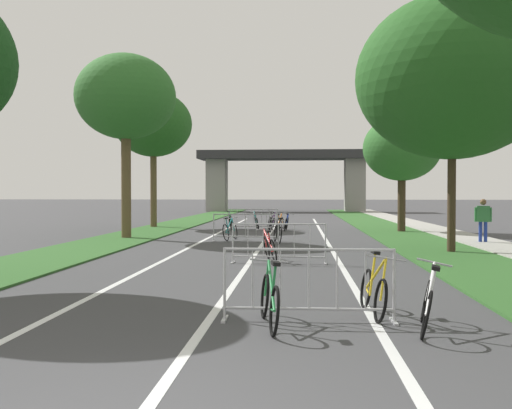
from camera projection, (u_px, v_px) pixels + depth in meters
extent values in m
cube|color=#2D5B26|center=(167.00, 227.00, 29.86)|extent=(2.75, 62.10, 0.05)
cube|color=#2D5B26|center=(384.00, 228.00, 29.01)|extent=(2.75, 62.10, 0.05)
cube|color=#9E9B93|center=(429.00, 228.00, 28.84)|extent=(1.82, 62.10, 0.08)
cube|color=silver|center=(265.00, 240.00, 22.02)|extent=(0.14, 35.92, 0.01)
cube|color=silver|center=(326.00, 240.00, 21.84)|extent=(0.14, 35.92, 0.01)
cube|color=silver|center=(205.00, 239.00, 22.20)|extent=(0.14, 35.92, 0.01)
cube|color=#2D2D30|center=(285.00, 155.00, 55.16)|extent=(16.80, 4.30, 0.81)
cube|color=gray|center=(217.00, 186.00, 55.73)|extent=(1.88, 2.40, 5.12)
cube|color=gray|center=(355.00, 185.00, 54.72)|extent=(1.88, 2.40, 5.12)
cylinder|color=brown|center=(126.00, 187.00, 22.63)|extent=(0.39, 0.39, 4.19)
ellipsoid|color=#2D6628|center=(126.00, 97.00, 22.56)|extent=(4.00, 4.00, 3.40)
cylinder|color=brown|center=(154.00, 190.00, 29.83)|extent=(0.34, 0.34, 3.95)
ellipsoid|color=#23561E|center=(153.00, 124.00, 29.76)|extent=(4.07, 4.07, 3.46)
cylinder|color=#3D2D1E|center=(452.00, 201.00, 17.19)|extent=(0.25, 0.25, 3.15)
ellipsoid|color=#23561E|center=(452.00, 77.00, 17.11)|extent=(5.84, 5.84, 4.97)
cylinder|color=#3D2D1E|center=(402.00, 205.00, 26.26)|extent=(0.36, 0.36, 2.58)
ellipsoid|color=#2D6628|center=(402.00, 148.00, 26.21)|extent=(3.59, 3.59, 3.05)
cylinder|color=#ADADB2|center=(225.00, 284.00, 8.14)|extent=(0.04, 0.04, 1.05)
cube|color=#ADADB2|center=(225.00, 319.00, 8.15)|extent=(0.06, 0.44, 0.03)
cylinder|color=#ADADB2|center=(394.00, 286.00, 7.98)|extent=(0.04, 0.04, 1.05)
cube|color=#ADADB2|center=(394.00, 321.00, 7.99)|extent=(0.06, 0.44, 0.03)
cylinder|color=#ADADB2|center=(309.00, 249.00, 8.05)|extent=(2.41, 0.06, 0.04)
cylinder|color=#ADADB2|center=(308.00, 309.00, 8.07)|extent=(2.41, 0.06, 0.04)
cylinder|color=#ADADB2|center=(252.00, 278.00, 8.11)|extent=(0.02, 0.02, 0.87)
cylinder|color=#ADADB2|center=(280.00, 278.00, 8.09)|extent=(0.02, 0.02, 0.87)
cylinder|color=#ADADB2|center=(309.00, 278.00, 8.06)|extent=(0.02, 0.02, 0.87)
cylinder|color=#ADADB2|center=(337.00, 279.00, 8.03)|extent=(0.02, 0.02, 0.87)
cylinder|color=#ADADB2|center=(365.00, 279.00, 8.01)|extent=(0.02, 0.02, 0.87)
cylinder|color=#ADADB2|center=(233.00, 243.00, 14.79)|extent=(0.04, 0.04, 1.05)
cube|color=#ADADB2|center=(233.00, 262.00, 14.80)|extent=(0.07, 0.44, 0.03)
cylinder|color=#ADADB2|center=(325.00, 244.00, 14.53)|extent=(0.04, 0.04, 1.05)
cube|color=#ADADB2|center=(325.00, 264.00, 14.54)|extent=(0.07, 0.44, 0.03)
cylinder|color=#ADADB2|center=(279.00, 224.00, 14.65)|extent=(2.41, 0.12, 0.04)
cylinder|color=#ADADB2|center=(279.00, 257.00, 14.66)|extent=(2.41, 0.12, 0.04)
cylinder|color=#ADADB2|center=(248.00, 240.00, 14.74)|extent=(0.02, 0.02, 0.87)
cylinder|color=#ADADB2|center=(263.00, 240.00, 14.70)|extent=(0.02, 0.02, 0.87)
cylinder|color=#ADADB2|center=(279.00, 240.00, 14.66)|extent=(0.02, 0.02, 0.87)
cylinder|color=#ADADB2|center=(294.00, 240.00, 14.61)|extent=(0.02, 0.02, 0.87)
cylinder|color=#ADADB2|center=(310.00, 240.00, 14.57)|extent=(0.02, 0.02, 0.87)
cylinder|color=#ADADB2|center=(214.00, 227.00, 21.38)|extent=(0.04, 0.04, 1.05)
cube|color=#ADADB2|center=(214.00, 241.00, 21.39)|extent=(0.07, 0.44, 0.03)
cylinder|color=#ADADB2|center=(277.00, 228.00, 21.25)|extent=(0.04, 0.04, 1.05)
cube|color=#ADADB2|center=(277.00, 241.00, 21.26)|extent=(0.07, 0.44, 0.03)
cylinder|color=#ADADB2|center=(245.00, 214.00, 21.31)|extent=(2.41, 0.09, 0.04)
cylinder|color=#ADADB2|center=(245.00, 237.00, 21.32)|extent=(2.41, 0.09, 0.04)
cylinder|color=#ADADB2|center=(224.00, 225.00, 21.36)|extent=(0.02, 0.02, 0.87)
cylinder|color=#ADADB2|center=(235.00, 225.00, 21.34)|extent=(0.02, 0.02, 0.87)
cylinder|color=#ADADB2|center=(245.00, 225.00, 21.31)|extent=(0.02, 0.02, 0.87)
cylinder|color=#ADADB2|center=(256.00, 225.00, 21.29)|extent=(0.02, 0.02, 0.87)
cylinder|color=#ADADB2|center=(267.00, 225.00, 21.27)|extent=(0.02, 0.02, 0.87)
cylinder|color=#ADADB2|center=(229.00, 219.00, 27.95)|extent=(0.04, 0.04, 1.05)
cube|color=#ADADB2|center=(229.00, 230.00, 27.96)|extent=(0.07, 0.44, 0.03)
cylinder|color=#ADADB2|center=(278.00, 219.00, 27.81)|extent=(0.04, 0.04, 1.05)
cube|color=#ADADB2|center=(278.00, 230.00, 27.82)|extent=(0.07, 0.44, 0.03)
cylinder|color=#ADADB2|center=(253.00, 209.00, 27.87)|extent=(2.41, 0.09, 0.04)
cylinder|color=#ADADB2|center=(253.00, 226.00, 27.89)|extent=(2.41, 0.09, 0.04)
cylinder|color=#ADADB2|center=(237.00, 218.00, 27.92)|extent=(0.02, 0.02, 0.87)
cylinder|color=#ADADB2|center=(245.00, 218.00, 27.90)|extent=(0.02, 0.02, 0.87)
cylinder|color=#ADADB2|center=(253.00, 218.00, 27.88)|extent=(0.02, 0.02, 0.87)
cylinder|color=#ADADB2|center=(261.00, 218.00, 27.86)|extent=(0.02, 0.02, 0.87)
cylinder|color=#ADADB2|center=(269.00, 218.00, 27.83)|extent=(0.02, 0.02, 0.87)
torus|color=black|center=(274.00, 311.00, 7.20)|extent=(0.21, 0.66, 0.66)
torus|color=black|center=(265.00, 296.00, 8.27)|extent=(0.21, 0.66, 0.66)
cylinder|color=#1E7238|center=(271.00, 284.00, 7.71)|extent=(0.17, 1.04, 0.56)
cylinder|color=#1E7238|center=(273.00, 287.00, 7.50)|extent=(0.12, 0.11, 0.63)
cylinder|color=#1E7238|center=(273.00, 310.00, 7.37)|extent=(0.09, 0.35, 0.08)
cylinder|color=#1E7238|center=(267.00, 278.00, 8.24)|extent=(0.10, 0.09, 0.53)
cube|color=black|center=(276.00, 263.00, 7.46)|extent=(0.14, 0.25, 0.06)
cylinder|color=#99999E|center=(269.00, 261.00, 8.21)|extent=(0.55, 0.12, 0.08)
torus|color=black|center=(258.00, 224.00, 27.93)|extent=(0.25, 0.63, 0.61)
torus|color=black|center=(256.00, 223.00, 28.94)|extent=(0.25, 0.63, 0.61)
cylinder|color=#197A7F|center=(256.00, 218.00, 28.40)|extent=(0.30, 0.97, 0.61)
cylinder|color=#197A7F|center=(256.00, 219.00, 28.21)|extent=(0.13, 0.14, 0.52)
cylinder|color=#197A7F|center=(257.00, 224.00, 28.09)|extent=(0.07, 0.33, 0.07)
cylinder|color=#197A7F|center=(255.00, 217.00, 28.91)|extent=(0.14, 0.11, 0.59)
cube|color=black|center=(255.00, 214.00, 28.16)|extent=(0.14, 0.25, 0.07)
cylinder|color=#99999E|center=(254.00, 211.00, 28.87)|extent=(0.44, 0.10, 0.11)
torus|color=black|center=(286.00, 225.00, 26.92)|extent=(0.18, 0.65, 0.64)
torus|color=black|center=(287.00, 224.00, 27.90)|extent=(0.18, 0.65, 0.64)
cylinder|color=#1E389E|center=(287.00, 219.00, 27.37)|extent=(0.18, 0.95, 0.54)
cylinder|color=#1E389E|center=(287.00, 220.00, 27.19)|extent=(0.13, 0.12, 0.56)
cylinder|color=#1E389E|center=(286.00, 225.00, 27.08)|extent=(0.04, 0.32, 0.08)
cylinder|color=#1E389E|center=(288.00, 218.00, 27.86)|extent=(0.12, 0.10, 0.51)
cube|color=black|center=(288.00, 214.00, 27.14)|extent=(0.12, 0.25, 0.06)
cylinder|color=#99999E|center=(289.00, 213.00, 27.83)|extent=(0.52, 0.06, 0.11)
torus|color=black|center=(426.00, 315.00, 7.02)|extent=(0.29, 0.65, 0.63)
torus|color=black|center=(426.00, 301.00, 7.96)|extent=(0.29, 0.65, 0.63)
cylinder|color=silver|center=(431.00, 287.00, 7.44)|extent=(0.35, 0.92, 0.58)
cylinder|color=silver|center=(431.00, 291.00, 7.27)|extent=(0.16, 0.14, 0.62)
cylinder|color=silver|center=(426.00, 314.00, 7.17)|extent=(0.09, 0.32, 0.07)
cylinder|color=silver|center=(430.00, 282.00, 7.91)|extent=(0.14, 0.12, 0.56)
cube|color=black|center=(436.00, 268.00, 7.21)|extent=(0.16, 0.26, 0.07)
cylinder|color=#99999E|center=(435.00, 263.00, 7.87)|extent=(0.47, 0.13, 0.12)
torus|color=black|center=(269.00, 223.00, 28.76)|extent=(0.29, 0.64, 0.61)
torus|color=black|center=(273.00, 224.00, 27.72)|extent=(0.29, 0.64, 0.61)
cylinder|color=#662884|center=(272.00, 218.00, 28.27)|extent=(0.38, 0.99, 0.61)
cylinder|color=#662884|center=(271.00, 218.00, 28.47)|extent=(0.15, 0.15, 0.59)
cylinder|color=#662884|center=(270.00, 223.00, 28.60)|extent=(0.09, 0.34, 0.07)
cylinder|color=#662884|center=(274.00, 218.00, 27.75)|extent=(0.15, 0.12, 0.59)
cube|color=black|center=(272.00, 213.00, 28.51)|extent=(0.16, 0.26, 0.07)
cylinder|color=#99999E|center=(275.00, 212.00, 27.77)|extent=(0.45, 0.13, 0.12)
torus|color=black|center=(273.00, 251.00, 14.72)|extent=(0.30, 0.66, 0.64)
torus|color=black|center=(266.00, 247.00, 15.70)|extent=(0.30, 0.66, 0.64)
cylinder|color=red|center=(268.00, 239.00, 15.17)|extent=(0.36, 0.93, 0.56)
cylinder|color=red|center=(270.00, 242.00, 14.99)|extent=(0.13, 0.14, 0.55)
cylinder|color=red|center=(272.00, 251.00, 14.87)|extent=(0.10, 0.32, 0.08)
cylinder|color=red|center=(265.00, 238.00, 15.67)|extent=(0.13, 0.12, 0.53)
cube|color=black|center=(268.00, 231.00, 14.94)|extent=(0.16, 0.26, 0.07)
cylinder|color=#99999E|center=(263.00, 229.00, 15.63)|extent=(0.42, 0.13, 0.10)
torus|color=black|center=(366.00, 289.00, 8.96)|extent=(0.19, 0.65, 0.64)
torus|color=black|center=(380.00, 301.00, 7.94)|extent=(0.19, 0.65, 0.64)
cylinder|color=gold|center=(376.00, 274.00, 8.47)|extent=(0.21, 0.98, 0.63)
cylinder|color=gold|center=(373.00, 274.00, 8.66)|extent=(0.14, 0.13, 0.66)
cylinder|color=gold|center=(368.00, 292.00, 8.79)|extent=(0.05, 0.33, 0.08)
cylinder|color=gold|center=(383.00, 279.00, 7.96)|extent=(0.13, 0.10, 0.60)
cube|color=black|center=(376.00, 252.00, 8.69)|extent=(0.13, 0.25, 0.06)
cylinder|color=#99999E|center=(386.00, 258.00, 7.98)|extent=(0.55, 0.07, 0.11)
torus|color=black|center=(270.00, 224.00, 26.90)|extent=(0.16, 0.69, 0.69)
torus|color=black|center=(271.00, 223.00, 27.99)|extent=(0.16, 0.69, 0.69)
cylinder|color=#B7B7BC|center=(271.00, 218.00, 27.41)|extent=(0.11, 1.06, 0.60)
cylinder|color=#B7B7BC|center=(271.00, 219.00, 27.21)|extent=(0.14, 0.13, 0.56)
cylinder|color=#B7B7BC|center=(270.00, 224.00, 27.08)|extent=(0.04, 0.35, 0.08)
cylinder|color=#B7B7BC|center=(272.00, 217.00, 27.96)|extent=(0.13, 0.09, 0.57)
cube|color=black|center=(272.00, 213.00, 27.16)|extent=(0.11, 0.24, 0.06)
cylinder|color=#99999E|center=(272.00, 212.00, 27.92)|extent=(0.49, 0.04, 0.10)
torus|color=black|center=(278.00, 224.00, 27.78)|extent=(0.21, 0.61, 0.60)
torus|color=black|center=(283.00, 223.00, 28.74)|extent=(0.21, 0.61, 0.60)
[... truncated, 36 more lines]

